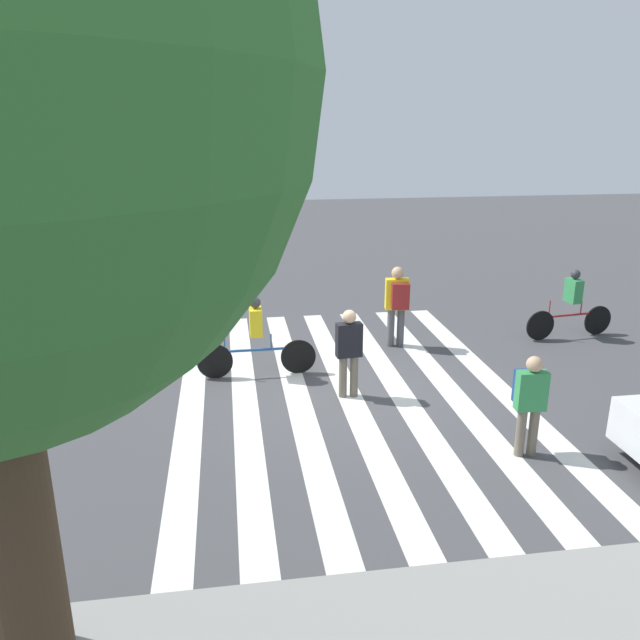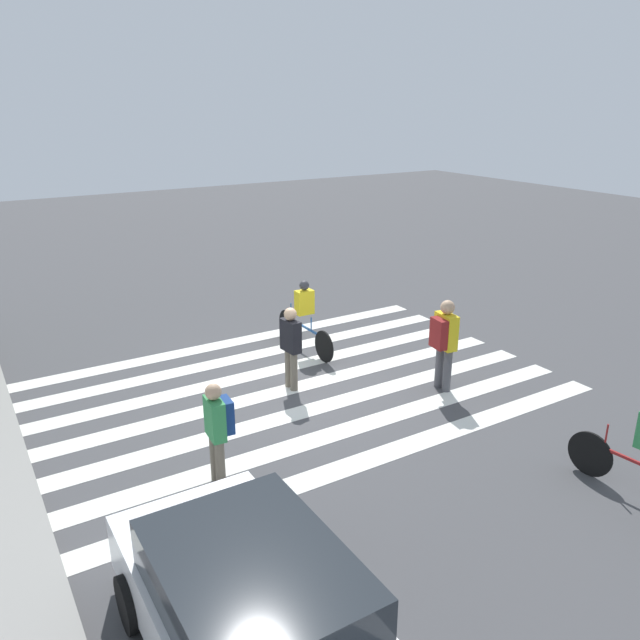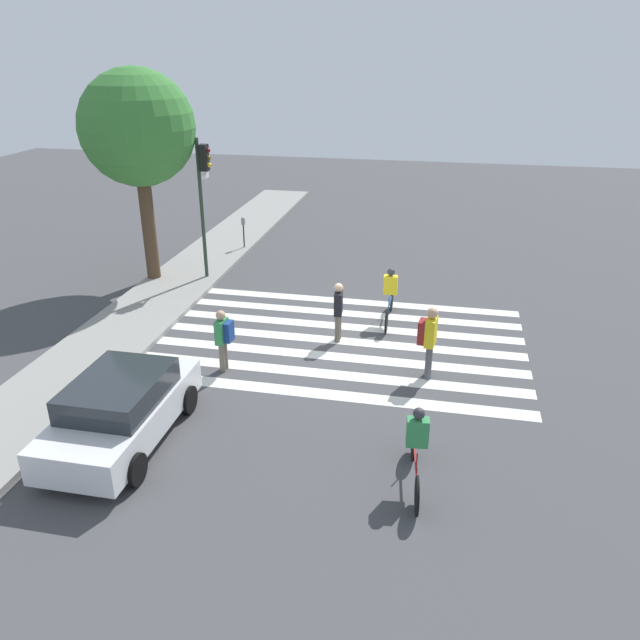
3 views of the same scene
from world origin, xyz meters
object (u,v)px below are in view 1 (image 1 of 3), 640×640
Objects in this scene: pedestrian_adult_tall_backpack at (349,348)px; cyclist_far_lane at (256,335)px; pedestrian_adult_yellow_jacket at (529,397)px; traffic_light at (18,317)px; pedestrian_child_with_backpack at (397,301)px; cyclist_near_curb at (572,302)px.

pedestrian_adult_tall_backpack is 2.06m from cyclist_far_lane.
pedestrian_adult_yellow_jacket is (-2.29, 2.49, -0.00)m from pedestrian_adult_tall_backpack.
pedestrian_child_with_backpack is (-5.49, -7.75, -2.30)m from traffic_light.
pedestrian_adult_yellow_jacket is at bearing -155.94° from traffic_light.
cyclist_far_lane is at bearing -151.47° from pedestrian_child_with_backpack.
pedestrian_child_with_backpack is 2.98m from pedestrian_adult_tall_backpack.
pedestrian_adult_tall_backpack is at bearing 142.09° from cyclist_far_lane.
pedestrian_adult_tall_backpack is (1.60, 2.51, -0.13)m from pedestrian_child_with_backpack.
pedestrian_adult_yellow_jacket is 0.72× the size of cyclist_near_curb.
pedestrian_child_with_backpack reaches higher than pedestrian_adult_yellow_jacket.
cyclist_near_curb is 0.95× the size of cyclist_far_lane.
pedestrian_child_with_backpack reaches higher than cyclist_far_lane.
traffic_light reaches higher than pedestrian_child_with_backpack.
cyclist_near_curb reaches higher than pedestrian_adult_yellow_jacket.
pedestrian_adult_tall_backpack reaches higher than cyclist_near_curb.
cyclist_far_lane is at bearing 137.34° from pedestrian_adult_tall_backpack.
cyclist_far_lane is (1.63, -1.25, -0.08)m from pedestrian_adult_tall_backpack.
pedestrian_adult_tall_backpack is at bearing -115.28° from pedestrian_child_with_backpack.
pedestrian_adult_yellow_jacket is at bearing -52.48° from pedestrian_adult_tall_backpack.
traffic_light is 12.67m from cyclist_near_curb.
cyclist_far_lane is (-2.25, -6.49, -2.52)m from traffic_light.
traffic_light is 2.86× the size of pedestrian_adult_tall_backpack.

